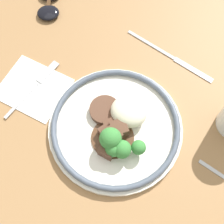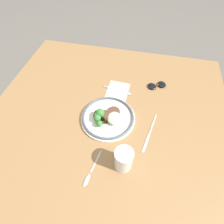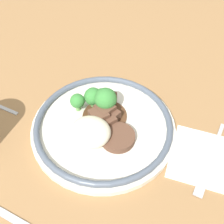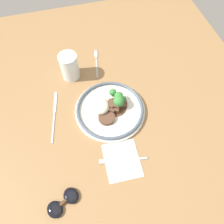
{
  "view_description": "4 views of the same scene",
  "coord_description": "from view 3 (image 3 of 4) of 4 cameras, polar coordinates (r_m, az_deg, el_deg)",
  "views": [
    {
      "loc": [
        0.04,
        -0.2,
        0.65
      ],
      "look_at": [
        -0.07,
        0.02,
        0.08
      ],
      "focal_mm": 50.0,
      "sensor_mm": 36.0,
      "label": 1
    },
    {
      "loc": [
        0.44,
        0.13,
        0.78
      ],
      "look_at": [
        -0.06,
        0.02,
        0.09
      ],
      "focal_mm": 28.0,
      "sensor_mm": 36.0,
      "label": 2
    },
    {
      "loc": [
        -0.17,
        0.35,
        0.52
      ],
      "look_at": [
        -0.06,
        -0.0,
        0.1
      ],
      "focal_mm": 50.0,
      "sensor_mm": 36.0,
      "label": 3
    },
    {
      "loc": [
        -0.47,
        0.11,
        0.79
      ],
      "look_at": [
        -0.07,
        0.0,
        0.08
      ],
      "focal_mm": 35.0,
      "sensor_mm": 36.0,
      "label": 4
    }
  ],
  "objects": [
    {
      "name": "ground_plane",
      "position": [
        0.65,
        -5.43,
        -4.59
      ],
      "size": [
        8.0,
        8.0,
        0.0
      ],
      "primitive_type": "plane",
      "color": "#5B5651"
    },
    {
      "name": "dining_table",
      "position": [
        0.63,
        -5.58,
        -3.3
      ],
      "size": [
        1.31,
        1.24,
        0.05
      ],
      "color": "olive",
      "rests_on": "ground"
    },
    {
      "name": "napkin",
      "position": [
        0.59,
        17.56,
        -8.36
      ],
      "size": [
        0.14,
        0.12,
        0.0
      ],
      "color": "white",
      "rests_on": "dining_table"
    },
    {
      "name": "plate",
      "position": [
        0.59,
        -1.79,
        -2.24
      ],
      "size": [
        0.27,
        0.27,
        0.07
      ],
      "color": "silver",
      "rests_on": "dining_table"
    },
    {
      "name": "fork",
      "position": [
        0.58,
        17.25,
        -9.17
      ],
      "size": [
        0.04,
        0.17,
        0.0
      ],
      "rotation": [
        0.0,
        0.0,
        1.38
      ],
      "color": "#ADADB2",
      "rests_on": "napkin"
    }
  ]
}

